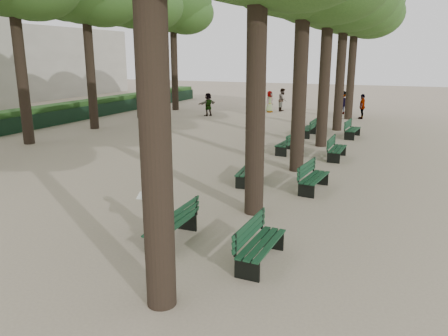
% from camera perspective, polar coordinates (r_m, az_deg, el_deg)
% --- Properties ---
extents(ground, '(120.00, 120.00, 0.00)m').
position_cam_1_polar(ground, '(10.39, -9.63, -9.97)').
color(ground, tan).
rests_on(ground, ground).
extents(tree_central_5, '(6.00, 6.00, 9.95)m').
position_cam_1_polar(tree_central_5, '(31.33, 16.90, 20.15)').
color(tree_central_5, '#33261C').
rests_on(tree_central_5, ground).
extents(tree_far_5, '(6.00, 6.00, 10.45)m').
position_cam_1_polar(tree_far_5, '(35.59, -6.73, 20.69)').
color(tree_far_5, '#33261C').
rests_on(tree_far_5, ground).
extents(bench_left_0, '(0.59, 1.81, 0.92)m').
position_cam_1_polar(bench_left_0, '(10.41, -6.82, -8.18)').
color(bench_left_0, black).
rests_on(bench_left_0, ground).
extents(bench_left_1, '(0.76, 1.85, 0.92)m').
position_cam_1_polar(bench_left_1, '(15.04, 3.22, -0.91)').
color(bench_left_1, black).
rests_on(bench_left_1, ground).
extents(bench_left_2, '(0.70, 1.84, 0.92)m').
position_cam_1_polar(bench_left_2, '(19.80, 8.19, 2.73)').
color(bench_left_2, black).
rests_on(bench_left_2, ground).
extents(bench_left_3, '(0.59, 1.81, 0.92)m').
position_cam_1_polar(bench_left_3, '(24.11, 10.93, 4.73)').
color(bench_left_3, black).
rests_on(bench_left_3, ground).
extents(bench_right_0, '(0.63, 1.82, 0.92)m').
position_cam_1_polar(bench_right_0, '(9.37, 4.85, -10.78)').
color(bench_right_0, black).
rests_on(bench_right_0, ground).
extents(bench_right_1, '(0.74, 1.85, 0.92)m').
position_cam_1_polar(bench_right_1, '(14.41, 11.66, -1.88)').
color(bench_right_1, black).
rests_on(bench_right_1, ground).
extents(bench_right_2, '(0.61, 1.81, 0.92)m').
position_cam_1_polar(bench_right_2, '(19.04, 14.54, 1.94)').
color(bench_right_2, black).
rests_on(bench_right_2, ground).
extents(bench_right_3, '(0.71, 1.84, 0.92)m').
position_cam_1_polar(bench_right_3, '(24.26, 16.43, 4.45)').
color(bench_right_3, black).
rests_on(bench_right_3, ground).
extents(man_with_map, '(0.63, 0.72, 1.76)m').
position_cam_1_polar(man_with_map, '(10.41, -9.13, -4.68)').
color(man_with_map, black).
rests_on(man_with_map, ground).
extents(pedestrian_d, '(0.45, 0.83, 1.62)m').
position_cam_1_polar(pedestrian_d, '(34.00, 5.97, 8.62)').
color(pedestrian_d, '#262628').
rests_on(pedestrian_d, ground).
extents(pedestrian_e, '(0.91, 1.53, 1.65)m').
position_cam_1_polar(pedestrian_e, '(31.80, -2.09, 8.30)').
color(pedestrian_e, '#262628').
rests_on(pedestrian_e, ground).
extents(pedestrian_a, '(0.38, 0.87, 1.77)m').
position_cam_1_polar(pedestrian_a, '(34.77, 7.67, 8.82)').
color(pedestrian_a, '#262628').
rests_on(pedestrian_a, ground).
extents(pedestrian_c, '(0.36, 1.00, 1.70)m').
position_cam_1_polar(pedestrian_c, '(31.70, 17.59, 7.67)').
color(pedestrian_c, '#262628').
rests_on(pedestrian_c, ground).
extents(pedestrian_b, '(0.95, 1.09, 1.72)m').
position_cam_1_polar(pedestrian_b, '(33.76, 15.20, 8.24)').
color(pedestrian_b, '#262628').
rests_on(pedestrian_b, ground).
extents(fence, '(0.08, 42.00, 0.90)m').
position_cam_1_polar(fence, '(27.93, -23.99, 5.42)').
color(fence, black).
rests_on(fence, ground).
extents(hedge, '(1.20, 42.00, 1.20)m').
position_cam_1_polar(hedge, '(28.42, -25.00, 5.76)').
color(hedge, '#1D4618').
rests_on(hedge, ground).
extents(building_far, '(12.00, 16.00, 7.00)m').
position_cam_1_polar(building_far, '(53.82, -23.06, 12.60)').
color(building_far, '#B7B2A3').
rests_on(building_far, ground).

